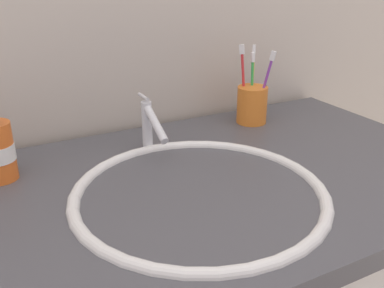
{
  "coord_description": "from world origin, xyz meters",
  "views": [
    {
      "loc": [
        -0.37,
        -0.68,
        1.26
      ],
      "look_at": [
        -0.03,
        -0.02,
        0.95
      ],
      "focal_mm": 40.79,
      "sensor_mm": 36.0,
      "label": 1
    }
  ],
  "objects": [
    {
      "name": "sink_basin",
      "position": [
        -0.03,
        -0.05,
        0.83
      ],
      "size": [
        0.48,
        0.48,
        0.1
      ],
      "color": "white",
      "rests_on": "vanity_counter"
    },
    {
      "name": "faucet",
      "position": [
        -0.03,
        0.18,
        0.92
      ],
      "size": [
        0.02,
        0.14,
        0.12
      ],
      "color": "silver",
      "rests_on": "sink_basin"
    },
    {
      "name": "toothbrush_cup",
      "position": [
        0.29,
        0.23,
        0.91
      ],
      "size": [
        0.08,
        0.08,
        0.1
      ],
      "primitive_type": "cylinder",
      "color": "orange",
      "rests_on": "vanity_counter"
    },
    {
      "name": "toothbrush_purple",
      "position": [
        0.31,
        0.21,
        0.97
      ],
      "size": [
        0.04,
        0.04,
        0.19
      ],
      "color": "purple",
      "rests_on": "toothbrush_cup"
    },
    {
      "name": "toothbrush_red",
      "position": [
        0.27,
        0.25,
        0.98
      ],
      "size": [
        0.02,
        0.03,
        0.2
      ],
      "color": "red",
      "rests_on": "toothbrush_cup"
    },
    {
      "name": "toothbrush_yellow",
      "position": [
        0.3,
        0.25,
        0.97
      ],
      "size": [
        0.02,
        0.03,
        0.2
      ],
      "color": "yellow",
      "rests_on": "toothbrush_cup"
    },
    {
      "name": "toothbrush_green",
      "position": [
        0.29,
        0.24,
        0.96
      ],
      "size": [
        0.01,
        0.03,
        0.18
      ],
      "color": "green",
      "rests_on": "toothbrush_cup"
    }
  ]
}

